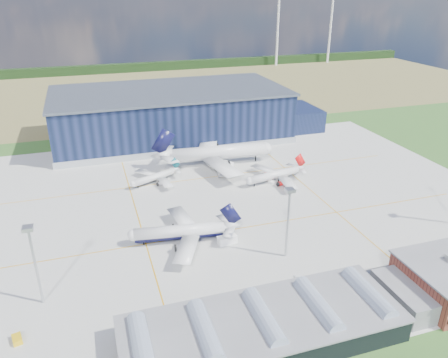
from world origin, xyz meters
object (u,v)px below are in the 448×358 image
Objects in this scene: light_mast_west at (33,253)px; gse_van_a at (227,240)px; gse_tug_a at (17,339)px; airliner_regional at (154,174)px; car_a at (326,287)px; airliner_navy at (180,225)px; gse_cart_b at (160,179)px; airliner_widebody at (218,146)px; airstair at (298,285)px; gse_tug_b at (153,233)px; hangar at (176,116)px; light_mast_center at (288,212)px; gse_cart_a at (272,182)px; airliner_red at (274,171)px; car_b at (355,281)px; gse_van_b at (228,164)px.

light_mast_west reaches higher than gse_van_a.
gse_tug_a is at bearing -111.06° from light_mast_west.
airliner_regional reaches higher than car_a.
airliner_navy is 11.31× the size of gse_tug_a.
airliner_navy is 12.58× the size of gse_cart_b.
airliner_widebody reaches higher than airstair.
airliner_regional reaches higher than gse_tug_b.
hangar is 125.07m from light_mast_center.
hangar is 62.80m from airliner_regional.
airstair is at bearing -130.80° from gse_cart_a.
hangar is at bearing -3.59° from gse_cart_b.
light_mast_west is 0.90× the size of airliner_regional.
gse_cart_a is 0.82× the size of car_a.
airliner_widebody is 11.31× the size of airstair.
hangar is 77.62m from airliner_red.
light_mast_center is at bearing -3.79° from gse_tug_a.
airstair is (25.10, -34.00, -4.52)m from airliner_navy.
airstair reaches higher than car_b.
hangar is 28.70× the size of airstair.
airliner_widebody is at bearing 105.80° from airstair.
gse_van_b is (20.58, 61.82, -0.13)m from gse_van_a.
airliner_widebody is (2.56, 77.92, -6.11)m from light_mast_center.
airliner_regional reaches higher than gse_cart_b.
gse_van_b is 1.59× the size of car_a.
car_a is (7.46, -2.00, -1.04)m from airstair.
gse_cart_b is at bearing 4.02° from car_b.
gse_tug_b is at bearing -121.91° from airliner_widebody.
car_b is at bearing -117.01° from gse_cart_a.
gse_tug_a is at bearing -123.47° from gse_tug_b.
light_mast_center is 6.91× the size of gse_tug_a.
hangar reaches higher than gse_cart_b.
airliner_regional is 4.78× the size of gse_van_b.
gse_cart_b is at bearing -84.30° from airliner_navy.
gse_cart_b is at bearing 124.74° from airstair.
light_mast_west reaches higher than airliner_navy.
gse_van_a is (-17.41, -65.57, -7.97)m from airliner_widebody.
airstair is 7.79m from car_a.
gse_tug_a is at bearing -164.17° from gse_van_b.
car_a is at bearing 4.72° from airstair.
airliner_regional is 49.67m from gse_cart_a.
gse_cart_b is at bearing -157.04° from airliner_widebody.
gse_cart_a is (-1.31, -1.22, -4.46)m from airliner_red.
gse_van_b is at bearing 167.68° from airliner_regional.
airliner_regional is 90.78m from car_a.
car_a is (32.56, -36.00, -5.56)m from airliner_navy.
car_b is (-4.88, -68.78, 0.05)m from gse_cart_a.
light_mast_west reaches higher than airliner_widebody.
light_mast_west is 85.94m from car_b.
gse_tug_b is (-29.70, -99.75, -10.89)m from hangar.
gse_cart_a is 0.92× the size of gse_cart_b.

